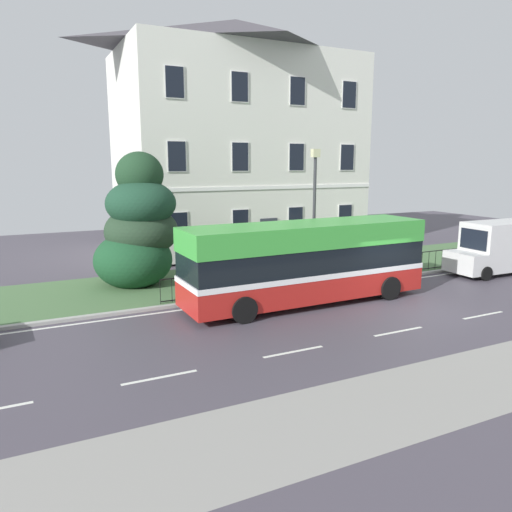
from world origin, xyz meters
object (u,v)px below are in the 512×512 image
(georgian_townhouse, at_px, (237,136))
(white_panel_van, at_px, (498,247))
(evergreen_tree, at_px, (138,230))
(single_decker_bus, at_px, (306,261))
(litter_bin, at_px, (360,264))
(street_lamp_post, at_px, (314,206))

(georgian_townhouse, height_order, white_panel_van, georgian_townhouse)
(evergreen_tree, height_order, white_panel_van, evergreen_tree)
(evergreen_tree, bearing_deg, georgian_townhouse, 43.40)
(evergreen_tree, distance_m, single_decker_bus, 7.74)
(white_panel_van, height_order, litter_bin, white_panel_van)
(evergreen_tree, xyz_separation_m, litter_bin, (9.75, -3.27, -1.84))
(street_lamp_post, relative_size, litter_bin, 4.98)
(georgian_townhouse, distance_m, litter_bin, 12.88)
(georgian_townhouse, relative_size, evergreen_tree, 2.43)
(georgian_townhouse, bearing_deg, litter_bin, -82.21)
(georgian_townhouse, distance_m, single_decker_bus, 14.74)
(georgian_townhouse, xyz_separation_m, evergreen_tree, (-8.24, -7.79, -4.59))
(evergreen_tree, xyz_separation_m, single_decker_bus, (5.29, -5.58, -0.89))
(single_decker_bus, height_order, white_panel_van, single_decker_bus)
(evergreen_tree, xyz_separation_m, white_panel_van, (16.69, -5.28, -1.23))
(georgian_townhouse, height_order, street_lamp_post, georgian_townhouse)
(white_panel_van, bearing_deg, evergreen_tree, -16.06)
(georgian_townhouse, relative_size, street_lamp_post, 2.45)
(street_lamp_post, xyz_separation_m, litter_bin, (2.49, -0.26, -2.85))
(single_decker_bus, distance_m, litter_bin, 5.11)
(georgian_townhouse, height_order, single_decker_bus, georgian_townhouse)
(single_decker_bus, xyz_separation_m, white_panel_van, (11.40, 0.30, -0.35))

